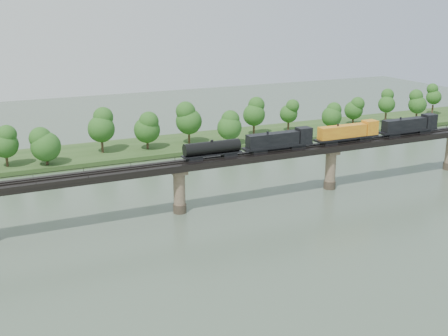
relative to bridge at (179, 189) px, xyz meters
name	(u,v)px	position (x,y,z in m)	size (l,w,h in m)	color
ground	(239,268)	(0.00, -30.00, -5.46)	(400.00, 400.00, 0.00)	#3D4D3E
far_bank	(117,151)	(0.00, 55.00, -4.66)	(300.00, 24.00, 1.60)	#29461C
bridge	(179,189)	(0.00, 0.00, 0.00)	(236.00, 30.00, 11.50)	#473A2D
bridge_superstructure	(179,162)	(0.00, 0.00, 6.33)	(220.00, 4.90, 0.75)	black
far_treeline	(92,131)	(-8.21, 50.52, 3.37)	(289.06, 17.54, 13.60)	#382619
freight_train	(325,136)	(37.94, 0.00, 8.40)	(71.92, 2.80, 4.95)	black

